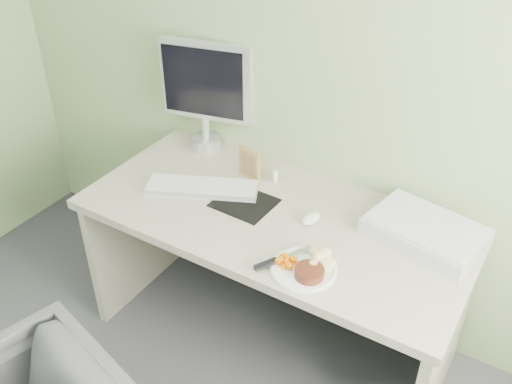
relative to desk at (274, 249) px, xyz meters
The scene contains 14 objects.
wall_back 0.89m from the desk, 90.00° to the left, with size 3.50×3.50×0.00m, color gray.
desk is the anchor object (origin of this frame).
plate 0.40m from the desk, 42.69° to the right, with size 0.24×0.24×0.01m, color white.
steak 0.45m from the desk, 42.07° to the right, with size 0.11×0.11×0.03m, color black.
potato_pile 0.42m from the desk, 32.22° to the right, with size 0.10×0.07×0.06m, color tan.
carrot_heap 0.39m from the desk, 52.41° to the right, with size 0.06×0.05×0.04m, color #D96304.
steak_knife 0.38m from the desk, 59.44° to the right, with size 0.13×0.22×0.02m.
mousepad 0.24m from the desk, behind, with size 0.24×0.21×0.00m, color black.
keyboard 0.41m from the desk, behind, with size 0.47×0.14×0.02m, color white.
computer_mouse 0.25m from the desk, 12.31° to the left, with size 0.05×0.10×0.03m, color white.
photo_frame 0.39m from the desk, 142.07° to the left, with size 0.12×0.01×0.15m, color olive.
eyedrop_bottle 0.33m from the desk, 118.90° to the left, with size 0.02×0.02×0.07m.
scanner 0.63m from the desk, 16.16° to the left, with size 0.42×0.28×0.07m, color silver.
monitor 0.79m from the desk, 150.29° to the left, with size 0.44×0.16×0.53m.
Camera 1 is at (0.92, -0.01, 2.12)m, focal length 40.00 mm.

